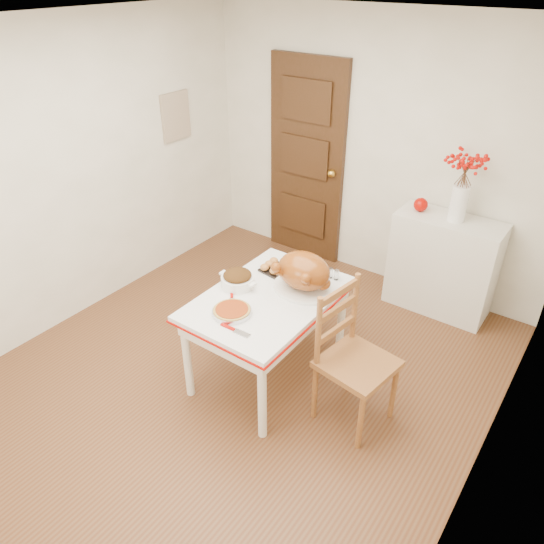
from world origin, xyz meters
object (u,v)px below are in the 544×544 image
Objects in this scene: chair_oak at (358,361)px; turkey_platter at (304,273)px; kitchen_table at (268,336)px; pumpkin_pie at (232,310)px; sideboard at (442,265)px.

chair_oak reaches higher than turkey_platter.
kitchen_table is at bearing -140.39° from turkey_platter.
turkey_platter is 1.76× the size of pumpkin_pie.
turkey_platter is (-0.58, -1.43, 0.42)m from sideboard.
sideboard reaches higher than pumpkin_pie.
turkey_platter is at bearing 77.14° from chair_oak.
kitchen_table is 0.77m from chair_oak.
kitchen_table is (-0.74, -1.65, -0.09)m from sideboard.
chair_oak reaches higher than pumpkin_pie.
chair_oak is 0.73m from turkey_platter.
sideboard is 1.81m from kitchen_table.
chair_oak is (0.75, -0.02, 0.15)m from kitchen_table.
chair_oak is at bearing -35.46° from turkey_platter.
pumpkin_pie is (-0.83, -0.30, 0.24)m from chair_oak.
chair_oak is at bearing -89.51° from sideboard.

